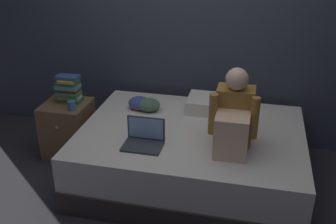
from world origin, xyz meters
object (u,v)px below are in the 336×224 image
book_stack (69,89)px  clothes_pile (144,104)px  mug (72,106)px  bed (191,155)px  person_sitting (234,119)px  nightstand (68,129)px  pillow (217,105)px  laptop (144,139)px

book_stack → clothes_pile: book_stack is taller
mug → clothes_pile: size_ratio=0.28×
bed → person_sitting: bearing=-29.3°
nightstand → person_sitting: bearing=-13.0°
bed → nightstand: 1.31m
person_sitting → pillow: person_sitting is taller
bed → book_stack: 1.37m
pillow → clothes_pile: (-0.69, -0.14, -0.01)m
person_sitting → clothes_pile: person_sitting is taller
mug → clothes_pile: mug is taller
person_sitting → bed: bearing=150.7°
bed → clothes_pile: size_ratio=6.16×
laptop → pillow: bearing=57.7°
nightstand → person_sitting: person_sitting is taller
pillow → clothes_pile: size_ratio=1.72×
nightstand → laptop: bearing=-28.4°
bed → mug: bearing=177.2°
bed → laptop: (-0.34, -0.34, 0.32)m
bed → person_sitting: size_ratio=3.05×
laptop → book_stack: 1.11m
mug → bed: bearing=-2.8°
book_stack → laptop: bearing=-31.7°
laptop → pillow: size_ratio=0.57×
book_stack → person_sitting: bearing=-15.0°
bed → pillow: 0.58m
bed → book_stack: size_ratio=7.33×
person_sitting → pillow: size_ratio=1.17×
nightstand → mug: mug is taller
mug → person_sitting: bearing=-9.7°
pillow → nightstand: bearing=-169.4°
clothes_pile → pillow: bearing=11.1°
laptop → clothes_pile: 0.69m
person_sitting → pillow: bearing=107.3°
person_sitting → clothes_pile: (-0.90, 0.52, -0.19)m
bed → book_stack: book_stack is taller
person_sitting → mug: 1.57m
clothes_pile → laptop: bearing=-73.8°
laptop → clothes_pile: bearing=106.2°
pillow → bed: bearing=-110.0°
person_sitting → book_stack: bearing=165.0°
clothes_pile → book_stack: bearing=-173.9°
mug → nightstand: bearing=137.3°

